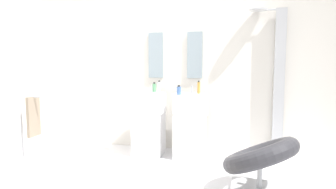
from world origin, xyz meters
TOP-DOWN VIEW (x-y plane):
  - rear_partition at (0.00, 1.65)m, footprint 4.80×0.10m
  - pedestal_sink_left at (-0.30, 1.21)m, footprint 0.49×0.49m
  - pedestal_sink_right at (0.30, 1.21)m, footprint 0.49×0.49m
  - vanity_mirror_left at (-0.30, 1.58)m, footprint 0.22×0.03m
  - vanity_mirror_right at (0.30, 1.58)m, footprint 0.22×0.03m
  - shower_column at (1.46, 1.53)m, footprint 0.49×0.24m
  - lounge_chair at (1.19, 0.20)m, footprint 1.05×1.05m
  - towel_rack at (-1.56, 0.34)m, footprint 0.37×0.22m
  - soap_bottle_clear at (-0.14, 1.20)m, footprint 0.05×0.05m
  - soap_bottle_blue at (0.17, 1.09)m, footprint 0.06×0.06m
  - soap_bottle_green at (-0.26, 1.37)m, footprint 0.05×0.05m
  - soap_bottle_amber at (0.40, 1.29)m, footprint 0.04×0.04m

SIDE VIEW (x-z plane):
  - lounge_chair at x=1.19m, z-range 0.03..0.67m
  - pedestal_sink_left at x=-0.30m, z-range -0.01..0.99m
  - pedestal_sink_right at x=0.30m, z-range -0.01..0.99m
  - towel_rack at x=-1.56m, z-range 0.15..1.10m
  - soap_bottle_blue at x=0.17m, z-range 0.89..1.01m
  - soap_bottle_green at x=-0.26m, z-range 0.89..1.03m
  - soap_bottle_amber at x=0.40m, z-range 0.89..1.07m
  - soap_bottle_clear at x=-0.14m, z-range 0.89..1.07m
  - shower_column at x=1.46m, z-range 0.05..2.10m
  - rear_partition at x=0.00m, z-range 0.00..2.60m
  - vanity_mirror_left at x=-0.30m, z-range 1.09..1.77m
  - vanity_mirror_right at x=0.30m, z-range 1.09..1.77m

